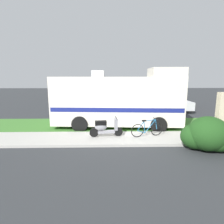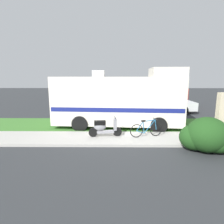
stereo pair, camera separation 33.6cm
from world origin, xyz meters
The scene contains 10 objects.
ground_plane centered at (0.00, 0.00, 0.00)m, with size 80.00×80.00×0.00m, color #2D3033.
sidewalk centered at (0.00, -1.20, 0.06)m, with size 24.00×2.00×0.12m.
grass_strip centered at (0.00, 1.50, 0.04)m, with size 24.00×3.40×0.08m.
motorhome_rv centered at (0.16, 1.21, 1.68)m, with size 7.59×2.97×3.54m.
scooter centered at (-0.64, -1.04, 0.58)m, with size 1.65×0.51×0.97m.
bicycle centered at (1.45, -1.07, 0.49)m, with size 1.66×0.58×0.88m.
pickup_truck_near centered at (3.08, 5.78, 0.98)m, with size 5.66×2.29×1.84m.
pickup_truck_far centered at (5.01, 9.39, 0.99)m, with size 5.68×2.19×1.87m.
bush_by_porch centered at (3.58, -2.68, 0.67)m, with size 2.01×1.51×1.42m.
bottle_green centered at (5.15, -1.26, 0.23)m, with size 0.07×0.07×0.26m.
Camera 2 is at (-0.16, -9.99, 3.06)m, focal length 30.08 mm.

